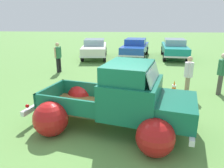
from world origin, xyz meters
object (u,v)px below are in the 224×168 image
(show_car_1, at_px, (135,47))
(spectator_2, at_px, (222,71))
(vintage_pickup_truck, at_px, (122,103))
(show_car_2, at_px, (174,48))
(lane_cone_0, at_px, (121,87))
(spectator_1, at_px, (58,56))
(lane_cone_1, at_px, (174,88))
(spectator_0, at_px, (188,74))
(show_car_0, at_px, (95,48))

(show_car_1, xyz_separation_m, spectator_2, (3.24, -8.25, 0.19))
(vintage_pickup_truck, bearing_deg, show_car_2, 86.47)
(lane_cone_0, bearing_deg, spectator_1, 137.39)
(show_car_2, relative_size, spectator_1, 2.86)
(lane_cone_0, xyz_separation_m, lane_cone_1, (2.14, 0.00, 0.00))
(vintage_pickup_truck, bearing_deg, spectator_1, 136.24)
(spectator_0, height_order, spectator_1, spectator_1)
(spectator_2, bearing_deg, lane_cone_1, 45.61)
(show_car_0, xyz_separation_m, lane_cone_1, (4.47, -8.00, -0.47))
(show_car_0, xyz_separation_m, show_car_1, (3.14, 0.58, 0.00))
(lane_cone_1, bearing_deg, spectator_0, 8.88)
(show_car_0, height_order, show_car_2, same)
(show_car_2, xyz_separation_m, lane_cone_0, (-3.82, -8.59, -0.47))
(spectator_1, xyz_separation_m, lane_cone_0, (3.70, -3.40, -0.66))
(spectator_0, distance_m, spectator_1, 7.19)
(spectator_1, height_order, lane_cone_0, spectator_1)
(vintage_pickup_truck, relative_size, show_car_1, 1.06)
(show_car_0, height_order, show_car_1, same)
(show_car_1, relative_size, lane_cone_1, 7.38)
(show_car_0, bearing_deg, spectator_2, 34.58)
(show_car_0, distance_m, show_car_2, 6.18)
(show_car_1, bearing_deg, spectator_0, 21.47)
(spectator_2, distance_m, lane_cone_1, 2.04)
(show_car_1, bearing_deg, show_car_2, 99.17)
(show_car_0, distance_m, spectator_1, 4.80)
(spectator_1, relative_size, lane_cone_1, 2.69)
(vintage_pickup_truck, xyz_separation_m, lane_cone_1, (2.01, 2.79, -0.45))
(vintage_pickup_truck, xyz_separation_m, lane_cone_0, (-0.14, 2.78, -0.45))
(show_car_0, height_order, spectator_1, spectator_1)
(show_car_1, distance_m, spectator_0, 8.70)
(show_car_1, bearing_deg, spectator_2, 30.48)
(vintage_pickup_truck, height_order, show_car_1, vintage_pickup_truck)
(show_car_0, relative_size, lane_cone_0, 7.03)
(show_car_1, height_order, spectator_0, spectator_0)
(show_car_2, bearing_deg, spectator_0, -1.92)
(show_car_2, bearing_deg, spectator_2, 7.30)
(show_car_2, relative_size, lane_cone_1, 7.70)
(show_car_2, height_order, lane_cone_1, show_car_2)
(show_car_2, distance_m, spectator_1, 9.14)
(spectator_2, distance_m, lane_cone_0, 4.11)
(show_car_1, bearing_deg, vintage_pickup_truck, 5.68)
(spectator_1, relative_size, spectator_2, 0.99)
(vintage_pickup_truck, bearing_deg, spectator_2, 52.96)
(lane_cone_0, distance_m, lane_cone_1, 2.14)
(spectator_1, bearing_deg, lane_cone_1, -6.07)
(show_car_0, relative_size, show_car_2, 0.91)
(show_car_2, xyz_separation_m, lane_cone_1, (-1.68, -8.59, -0.47))
(spectator_0, bearing_deg, spectator_2, -164.03)
(show_car_2, bearing_deg, lane_cone_1, -5.31)
(show_car_2, bearing_deg, lane_cone_0, -18.23)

